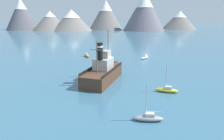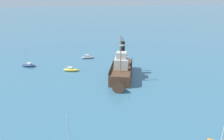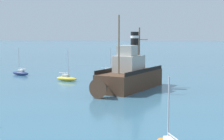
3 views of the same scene
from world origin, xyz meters
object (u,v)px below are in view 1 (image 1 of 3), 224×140
sailboat_white (145,57)px  sailboat_orange (87,55)px  sailboat_yellow (167,90)px  sailboat_grey (148,118)px  old_tugboat (104,72)px

sailboat_white → sailboat_orange: 18.21m
sailboat_yellow → sailboat_orange: same height
sailboat_white → sailboat_grey: same height
sailboat_grey → old_tugboat: bearing=106.7°
old_tugboat → sailboat_yellow: size_ratio=2.97×
sailboat_white → sailboat_grey: bearing=-102.8°
old_tugboat → sailboat_orange: bearing=100.5°
sailboat_grey → sailboat_orange: (-9.40, 40.78, 0.00)m
sailboat_yellow → old_tugboat: bearing=145.6°
old_tugboat → sailboat_white: bearing=56.7°
sailboat_grey → sailboat_yellow: same height
old_tugboat → sailboat_orange: 24.89m
old_tugboat → sailboat_yellow: bearing=-34.4°
sailboat_grey → sailboat_orange: 41.85m
sailboat_white → sailboat_orange: same height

